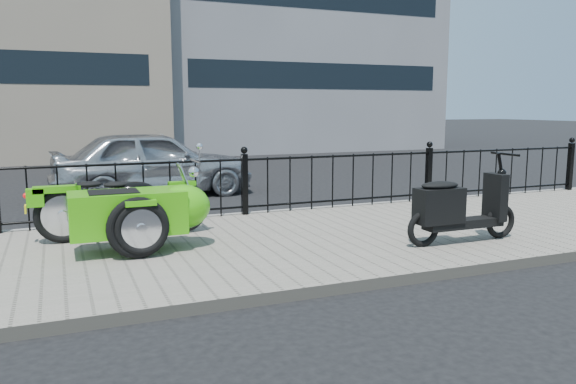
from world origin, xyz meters
name	(u,v)px	position (x,y,z in m)	size (l,w,h in m)	color
ground	(274,239)	(0.00, 0.00, 0.00)	(120.00, 120.00, 0.00)	black
sidewalk	(288,243)	(0.00, -0.50, 0.06)	(30.00, 3.80, 0.12)	gray
curb	(242,216)	(0.00, 1.44, 0.06)	(30.00, 0.10, 0.12)	gray
iron_fence	(245,185)	(0.00, 1.30, 0.59)	(14.11, 0.11, 1.08)	black
motorcycle_sidecar	(142,209)	(-1.81, -0.25, 0.59)	(2.28, 1.48, 0.98)	black
scooter	(457,209)	(1.85, -1.51, 0.55)	(1.65, 0.48, 1.12)	black
spare_tire	(138,228)	(-1.92, -0.75, 0.47)	(0.70, 0.70, 0.10)	black
sedan_car	(153,163)	(-0.90, 4.54, 0.68)	(1.61, 4.00, 1.36)	#AEB0B5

